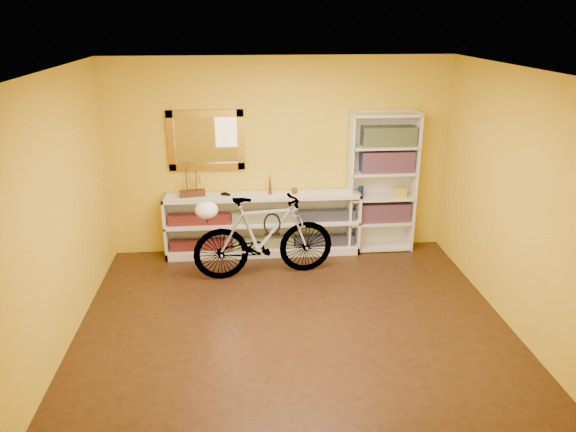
{
  "coord_description": "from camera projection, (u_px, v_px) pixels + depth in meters",
  "views": [
    {
      "loc": [
        -0.49,
        -4.99,
        3.07
      ],
      "look_at": [
        0.0,
        0.7,
        0.95
      ],
      "focal_mm": 33.93,
      "sensor_mm": 36.0,
      "label": 1
    }
  ],
  "objects": [
    {
      "name": "book_row_b",
      "position": [
        387.0,
        161.0,
        7.17
      ],
      "size": [
        0.7,
        0.22,
        0.28
      ],
      "primitive_type": "cube",
      "color": "maroon",
      "rests_on": "bookcase"
    },
    {
      "name": "right_wall",
      "position": [
        516.0,
        201.0,
        5.5
      ],
      "size": [
        0.01,
        4.0,
        2.6
      ],
      "primitive_type": "cube",
      "color": "gold",
      "rests_on": "ground"
    },
    {
      "name": "model_ship",
      "position": [
        192.0,
        182.0,
        7.01
      ],
      "size": [
        0.34,
        0.18,
        0.38
      ],
      "primitive_type": null,
      "rotation": [
        0.0,
        0.0,
        0.19
      ],
      "color": "#3A1B10",
      "rests_on": "console_unit"
    },
    {
      "name": "toy_car",
      "position": [
        226.0,
        195.0,
        7.11
      ],
      "size": [
        0.0,
        0.0,
        0.0
      ],
      "primitive_type": "imported",
      "rotation": [
        0.0,
        0.0,
        1.19
      ],
      "color": "black",
      "rests_on": "console_unit"
    },
    {
      "name": "left_wall",
      "position": [
        57.0,
        214.0,
        5.14
      ],
      "size": [
        0.01,
        4.0,
        2.6
      ],
      "primitive_type": "cube",
      "color": "gold",
      "rests_on": "ground"
    },
    {
      "name": "u_lock",
      "position": [
        272.0,
        224.0,
        6.62
      ],
      "size": [
        0.21,
        0.02,
        0.21
      ],
      "primitive_type": "torus",
      "rotation": [
        1.57,
        0.0,
        0.0
      ],
      "color": "black",
      "rests_on": "bicycle"
    },
    {
      "name": "ceiling",
      "position": [
        295.0,
        70.0,
        4.86
      ],
      "size": [
        4.5,
        4.0,
        0.01
      ],
      "primitive_type": "cube",
      "color": "silver",
      "rests_on": "ground"
    },
    {
      "name": "cd_row_upper",
      "position": [
        263.0,
        217.0,
        7.24
      ],
      "size": [
        2.5,
        0.13,
        0.14
      ],
      "primitive_type": "cube",
      "color": "navy",
      "rests_on": "console_unit"
    },
    {
      "name": "red_tin",
      "position": [
        369.0,
        139.0,
        7.07
      ],
      "size": [
        0.15,
        0.15,
        0.17
      ],
      "primitive_type": "cube",
      "rotation": [
        0.0,
        0.0,
        -0.19
      ],
      "color": "maroon",
      "rests_on": "bookcase"
    },
    {
      "name": "back_wall",
      "position": [
        280.0,
        157.0,
        7.19
      ],
      "size": [
        4.5,
        0.01,
        2.6
      ],
      "primitive_type": "cube",
      "color": "gold",
      "rests_on": "ground"
    },
    {
      "name": "decorative_orb",
      "position": [
        295.0,
        191.0,
        7.17
      ],
      "size": [
        0.08,
        0.08,
        0.08
      ],
      "primitive_type": "sphere",
      "color": "brown",
      "rests_on": "console_unit"
    },
    {
      "name": "book_row_c",
      "position": [
        389.0,
        136.0,
        7.05
      ],
      "size": [
        0.7,
        0.22,
        0.25
      ],
      "primitive_type": "cube",
      "color": "navy",
      "rests_on": "bookcase"
    },
    {
      "name": "helmet",
      "position": [
        207.0,
        210.0,
        6.38
      ],
      "size": [
        0.27,
        0.26,
        0.21
      ],
      "primitive_type": "ellipsoid",
      "color": "white",
      "rests_on": "bicycle"
    },
    {
      "name": "travel_mug",
      "position": [
        361.0,
        192.0,
        7.26
      ],
      "size": [
        0.07,
        0.07,
        0.16
      ],
      "primitive_type": "cylinder",
      "color": "#152B96",
      "rests_on": "bookcase"
    },
    {
      "name": "gilt_mirror",
      "position": [
        206.0,
        140.0,
        6.99
      ],
      "size": [
        0.98,
        0.06,
        0.78
      ],
      "primitive_type": "cube",
      "color": "#9C711C",
      "rests_on": "back_wall"
    },
    {
      "name": "yellow_bag",
      "position": [
        400.0,
        192.0,
        7.29
      ],
      "size": [
        0.19,
        0.15,
        0.13
      ],
      "primitive_type": "cube",
      "rotation": [
        0.0,
        0.0,
        -0.24
      ],
      "color": "gold",
      "rests_on": "bookcase"
    },
    {
      "name": "book_row_a",
      "position": [
        384.0,
        212.0,
        7.41
      ],
      "size": [
        0.7,
        0.22,
        0.26
      ],
      "primitive_type": "cube",
      "color": "maroon",
      "rests_on": "bookcase"
    },
    {
      "name": "console_unit",
      "position": [
        263.0,
        224.0,
        7.3
      ],
      "size": [
        2.6,
        0.35,
        0.85
      ],
      "primitive_type": null,
      "color": "silver",
      "rests_on": "floor"
    },
    {
      "name": "floor",
      "position": [
        294.0,
        323.0,
        5.77
      ],
      "size": [
        4.5,
        4.0,
        0.01
      ],
      "primitive_type": "cube",
      "color": "black",
      "rests_on": "ground"
    },
    {
      "name": "cd_row_lower",
      "position": [
        263.0,
        242.0,
        7.37
      ],
      "size": [
        2.5,
        0.13,
        0.14
      ],
      "primitive_type": "cube",
      "color": "black",
      "rests_on": "console_unit"
    },
    {
      "name": "bookcase",
      "position": [
        382.0,
        183.0,
        7.27
      ],
      "size": [
        0.9,
        0.3,
        1.9
      ],
      "primitive_type": null,
      "color": "silver",
      "rests_on": "floor"
    },
    {
      "name": "bronze_ornament",
      "position": [
        270.0,
        183.0,
        7.1
      ],
      "size": [
        0.05,
        0.05,
        0.31
      ],
      "primitive_type": "cone",
      "color": "brown",
      "rests_on": "console_unit"
    },
    {
      "name": "bicycle",
      "position": [
        264.0,
        237.0,
        6.65
      ],
      "size": [
        0.68,
        1.81,
        1.04
      ],
      "primitive_type": "imported",
      "rotation": [
        0.0,
        0.0,
        1.7
      ],
      "color": "silver",
      "rests_on": "floor"
    },
    {
      "name": "wall_socket",
      "position": [
        344.0,
        229.0,
        7.61
      ],
      "size": [
        0.09,
        0.02,
        0.09
      ],
      "primitive_type": "cube",
      "color": "silver",
      "rests_on": "back_wall"
    }
  ]
}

